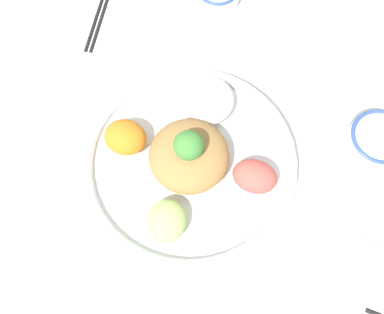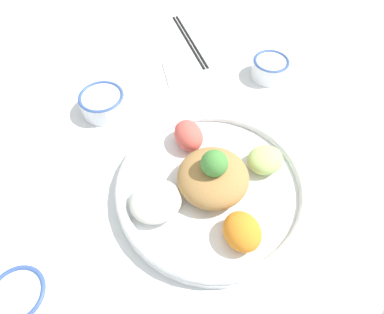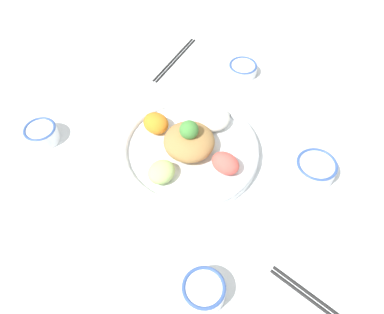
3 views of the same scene
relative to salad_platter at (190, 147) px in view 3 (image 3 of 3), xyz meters
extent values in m
plane|color=white|center=(-0.01, 0.04, -0.03)|extent=(2.40, 2.40, 0.00)
cylinder|color=white|center=(0.00, 0.00, -0.02)|extent=(0.36, 0.36, 0.02)
torus|color=white|center=(0.00, 0.00, 0.00)|extent=(0.36, 0.36, 0.02)
ellipsoid|color=#E55B51|center=(-0.01, -0.11, 0.02)|extent=(0.06, 0.08, 0.05)
ellipsoid|color=white|center=(0.11, -0.01, 0.01)|extent=(0.10, 0.09, 0.04)
ellipsoid|color=orange|center=(0.01, 0.11, 0.02)|extent=(0.07, 0.08, 0.05)
ellipsoid|color=#B7DB7A|center=(-0.11, 0.01, 0.02)|extent=(0.07, 0.07, 0.04)
ellipsoid|color=#AD7F47|center=(0.00, 0.00, 0.02)|extent=(0.13, 0.13, 0.06)
sphere|color=#478E3D|center=(0.00, 0.00, 0.07)|extent=(0.05, 0.05, 0.05)
cylinder|color=white|center=(0.10, -0.30, 0.00)|extent=(0.10, 0.10, 0.04)
torus|color=#38569E|center=(0.10, -0.30, 0.02)|extent=(0.10, 0.10, 0.01)
cylinder|color=#5B3319|center=(0.10, -0.30, 0.01)|extent=(0.08, 0.08, 0.00)
cylinder|color=white|center=(-0.16, 0.36, -0.01)|extent=(0.08, 0.08, 0.04)
torus|color=#38569E|center=(-0.16, 0.36, 0.02)|extent=(0.08, 0.08, 0.01)
cylinder|color=white|center=(-0.16, 0.36, 0.01)|extent=(0.07, 0.07, 0.00)
cylinder|color=white|center=(-0.29, -0.21, 0.00)|extent=(0.09, 0.09, 0.04)
torus|color=#38569E|center=(-0.29, -0.21, 0.02)|extent=(0.09, 0.09, 0.01)
cylinder|color=maroon|center=(-0.29, -0.21, 0.01)|extent=(0.07, 0.07, 0.00)
cylinder|color=white|center=(0.35, 0.02, -0.01)|extent=(0.09, 0.09, 0.03)
torus|color=#38569E|center=(0.35, 0.02, 0.00)|extent=(0.09, 0.09, 0.01)
cylinder|color=maroon|center=(0.35, 0.02, 0.00)|extent=(0.07, 0.07, 0.00)
cylinder|color=black|center=(0.30, 0.23, -0.02)|extent=(0.24, 0.01, 0.01)
cylinder|color=black|center=(0.30, 0.24, -0.02)|extent=(0.24, 0.01, 0.01)
cylinder|color=black|center=(-0.19, -0.43, -0.02)|extent=(0.05, 0.25, 0.01)
cylinder|color=black|center=(-0.20, -0.43, -0.02)|extent=(0.05, 0.25, 0.01)
cube|color=beige|center=(-0.08, -0.34, -0.02)|extent=(0.04, 0.09, 0.01)
ellipsoid|color=beige|center=(-0.06, -0.27, -0.02)|extent=(0.05, 0.06, 0.01)
camera|label=1|loc=(-0.25, -0.06, 0.69)|focal=42.00mm
camera|label=2|loc=(0.18, 0.24, 0.51)|focal=30.00mm
camera|label=3|loc=(-0.51, -0.31, 0.74)|focal=35.00mm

